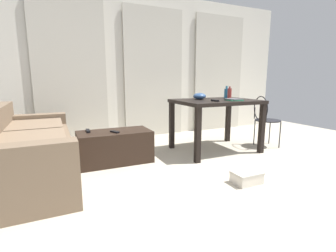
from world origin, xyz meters
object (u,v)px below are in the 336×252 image
Objects in this scene: coffee_table at (115,147)px; bowl at (200,96)px; book_stack at (234,100)px; shoebox at (247,177)px; craft_table at (216,107)px; bottle_far at (226,93)px; couch at (26,151)px; tv_remote_secondary at (88,131)px; tv_remote_primary at (115,132)px; wire_chair at (264,116)px; bottle_near at (229,93)px; tv_remote_on_table at (215,100)px.

bowl is (1.35, 0.09, 0.63)m from coffee_table.
book_stack is 1.35m from shoebox.
craft_table is 6.10× the size of bottle_far.
couch reaches higher than coffee_table.
tv_remote_primary is at bearing -30.03° from tv_remote_secondary.
craft_table is at bearing 70.43° from shoebox.
coffee_table is 1.13× the size of wire_chair.
craft_table reaches higher than shoebox.
wire_chair is 2.74m from tv_remote_secondary.
coffee_table is 6.58× the size of tv_remote_primary.
tv_remote_primary reaches higher than coffee_table.
book_stack reaches higher than shoebox.
craft_table is 4.06× the size of shoebox.
book_stack is 1.77× the size of tv_remote_primary.
book_stack is at bearing -118.49° from bottle_near.
wire_chair is 5.82× the size of tv_remote_primary.
craft_table is 1.45× the size of wire_chair.
shoebox is at bearing -99.74° from bowl.
book_stack is at bearing -9.36° from tv_remote_secondary.
couch is 0.75m from tv_remote_secondary.
wire_chair is (0.86, -0.14, -0.17)m from craft_table.
couch is 2.16× the size of coffee_table.
wire_chair is at bearing -24.90° from bottle_near.
wire_chair reaches higher than craft_table.
bottle_far is at bearing 8.45° from bowl.
couch reaches higher than tv_remote_secondary.
bottle_near reaches higher than craft_table.
book_stack is at bearing 59.39° from shoebox.
bottle_far reaches higher than couch.
tv_remote_primary is (-1.38, 0.21, -0.37)m from tv_remote_on_table.
tv_remote_secondary is at bearing 124.61° from tv_remote_primary.
book_stack reaches higher than coffee_table.
bottle_near is 0.52m from bowl.
wire_chair is at bearing -1.18° from couch.
bottle_near is at bearing 18.06° from craft_table.
bottle_far is 0.58m from bowl.
wire_chair is 1.14m from bowl.
tv_remote_secondary is (-1.86, 0.19, -0.25)m from craft_table.
tv_remote_secondary reaches higher than coffee_table.
bottle_far is (0.05, 0.15, -0.00)m from bottle_near.
craft_table is (1.54, -0.08, 0.47)m from coffee_table.
bottle_far is at bearing 70.38° from bottle_near.
tv_remote_on_table is at bearing -139.91° from bottle_far.
couch is 2.44m from tv_remote_on_table.
bottle_far is 0.78× the size of book_stack.
craft_table is at bearing -146.37° from bottle_far.
book_stack reaches higher than couch.
couch is 1.03m from coffee_table.
book_stack reaches higher than tv_remote_on_table.
bowl is at bearing 1.32° from tv_remote_secondary.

